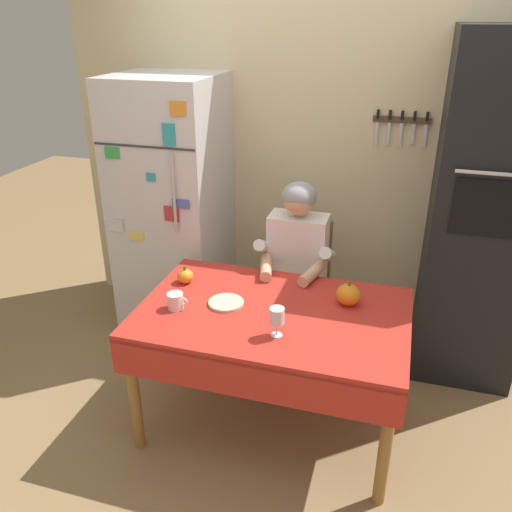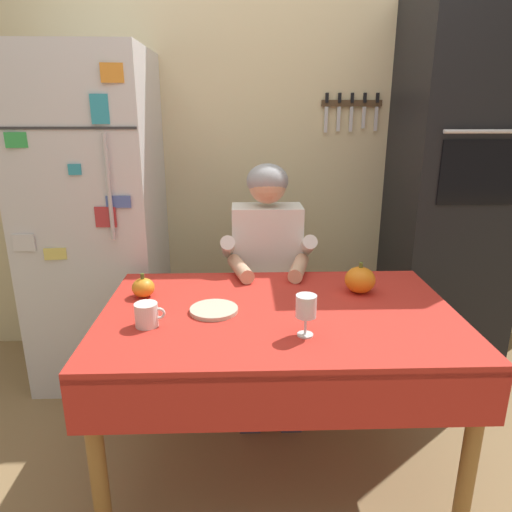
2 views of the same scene
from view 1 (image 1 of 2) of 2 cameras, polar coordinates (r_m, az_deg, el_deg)
ground_plane at (r=3.12m, az=1.17°, el=-18.60°), size 10.00×10.00×0.00m
back_wall_assembly at (r=3.67m, az=7.84°, el=11.42°), size 3.70×0.13×2.60m
refrigerator at (r=3.71m, az=-9.01°, el=5.04°), size 0.68×0.71×1.80m
wall_oven at (r=3.40m, az=23.48°, el=4.00°), size 0.60×0.64×2.10m
dining_table at (r=2.77m, az=1.72°, el=-7.67°), size 1.40×0.90×0.74m
chair_behind_person at (r=3.51m, az=4.83°, el=-2.87°), size 0.40×0.40×0.93m
seated_person at (r=3.25m, az=4.27°, el=-0.86°), size 0.47×0.55×1.25m
coffee_mug at (r=2.77m, az=-8.75°, el=-4.88°), size 0.11×0.08×0.09m
wine_glass at (r=2.49m, az=2.29°, el=-6.62°), size 0.07×0.07×0.15m
pumpkin_large at (r=2.82m, az=10.05°, el=-4.16°), size 0.13×0.13×0.14m
pumpkin_medium at (r=3.02m, az=-7.73°, el=-2.18°), size 0.10×0.10×0.10m
serving_tray at (r=2.80m, az=-3.28°, el=-5.12°), size 0.19×0.19×0.02m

